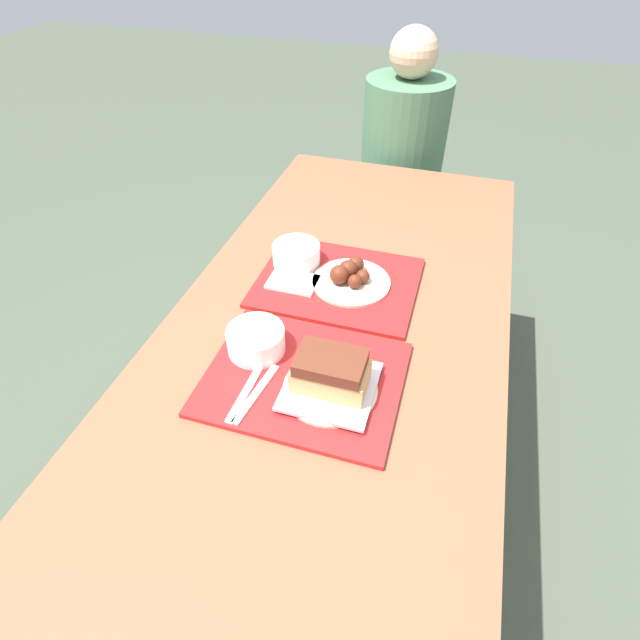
{
  "coord_description": "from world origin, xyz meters",
  "views": [
    {
      "loc": [
        0.23,
        -0.84,
        1.58
      ],
      "look_at": [
        -0.03,
        -0.01,
        0.81
      ],
      "focal_mm": 28.0,
      "sensor_mm": 36.0,
      "label": 1
    }
  ],
  "objects_px": {
    "tray_far": "(338,282)",
    "brisket_sandwich_plate": "(330,377)",
    "bowl_coleslaw_near": "(256,339)",
    "bowl_coleslaw_far": "(296,254)",
    "wings_plate_far": "(350,276)",
    "person_seated_across": "(404,143)",
    "tray_near": "(304,378)"
  },
  "relations": [
    {
      "from": "tray_far",
      "to": "brisket_sandwich_plate",
      "type": "bearing_deg",
      "value": -76.91
    },
    {
      "from": "bowl_coleslaw_near",
      "to": "bowl_coleslaw_far",
      "type": "xyz_separation_m",
      "value": [
        -0.02,
        0.35,
        0.0
      ]
    },
    {
      "from": "wings_plate_far",
      "to": "tray_far",
      "type": "bearing_deg",
      "value": -176.27
    },
    {
      "from": "bowl_coleslaw_near",
      "to": "person_seated_across",
      "type": "height_order",
      "value": "person_seated_across"
    },
    {
      "from": "wings_plate_far",
      "to": "person_seated_across",
      "type": "xyz_separation_m",
      "value": [
        -0.03,
        0.98,
        -0.03
      ]
    },
    {
      "from": "tray_near",
      "to": "bowl_coleslaw_far",
      "type": "xyz_separation_m",
      "value": [
        -0.15,
        0.39,
        0.04
      ]
    },
    {
      "from": "wings_plate_far",
      "to": "person_seated_across",
      "type": "relative_size",
      "value": 0.28
    },
    {
      "from": "tray_near",
      "to": "bowl_coleslaw_far",
      "type": "distance_m",
      "value": 0.42
    },
    {
      "from": "bowl_coleslaw_near",
      "to": "wings_plate_far",
      "type": "height_order",
      "value": "wings_plate_far"
    },
    {
      "from": "tray_near",
      "to": "brisket_sandwich_plate",
      "type": "xyz_separation_m",
      "value": [
        0.06,
        -0.02,
        0.05
      ]
    },
    {
      "from": "tray_near",
      "to": "bowl_coleslaw_near",
      "type": "bearing_deg",
      "value": 159.55
    },
    {
      "from": "brisket_sandwich_plate",
      "to": "bowl_coleslaw_far",
      "type": "xyz_separation_m",
      "value": [
        -0.22,
        0.41,
        -0.01
      ]
    },
    {
      "from": "bowl_coleslaw_far",
      "to": "wings_plate_far",
      "type": "xyz_separation_m",
      "value": [
        0.16,
        -0.04,
        -0.01
      ]
    },
    {
      "from": "tray_far",
      "to": "wings_plate_far",
      "type": "distance_m",
      "value": 0.04
    },
    {
      "from": "bowl_coleslaw_near",
      "to": "person_seated_across",
      "type": "distance_m",
      "value": 1.29
    },
    {
      "from": "tray_near",
      "to": "bowl_coleslaw_near",
      "type": "relative_size",
      "value": 3.2
    },
    {
      "from": "brisket_sandwich_plate",
      "to": "person_seated_across",
      "type": "bearing_deg",
      "value": 93.3
    },
    {
      "from": "tray_near",
      "to": "tray_far",
      "type": "relative_size",
      "value": 1.0
    },
    {
      "from": "wings_plate_far",
      "to": "person_seated_across",
      "type": "distance_m",
      "value": 0.98
    },
    {
      "from": "tray_near",
      "to": "person_seated_across",
      "type": "distance_m",
      "value": 1.33
    },
    {
      "from": "bowl_coleslaw_far",
      "to": "bowl_coleslaw_near",
      "type": "bearing_deg",
      "value": -86.12
    },
    {
      "from": "bowl_coleslaw_near",
      "to": "tray_far",
      "type": "bearing_deg",
      "value": 70.58
    },
    {
      "from": "tray_far",
      "to": "brisket_sandwich_plate",
      "type": "height_order",
      "value": "brisket_sandwich_plate"
    },
    {
      "from": "person_seated_across",
      "to": "tray_far",
      "type": "bearing_deg",
      "value": -90.45
    },
    {
      "from": "brisket_sandwich_plate",
      "to": "person_seated_across",
      "type": "relative_size",
      "value": 0.27
    },
    {
      "from": "bowl_coleslaw_near",
      "to": "brisket_sandwich_plate",
      "type": "distance_m",
      "value": 0.2
    },
    {
      "from": "tray_near",
      "to": "tray_far",
      "type": "distance_m",
      "value": 0.35
    },
    {
      "from": "bowl_coleslaw_near",
      "to": "wings_plate_far",
      "type": "bearing_deg",
      "value": 65.35
    },
    {
      "from": "person_seated_across",
      "to": "bowl_coleslaw_near",
      "type": "bearing_deg",
      "value": -95.08
    },
    {
      "from": "bowl_coleslaw_near",
      "to": "wings_plate_far",
      "type": "distance_m",
      "value": 0.33
    },
    {
      "from": "tray_near",
      "to": "brisket_sandwich_plate",
      "type": "bearing_deg",
      "value": -16.32
    },
    {
      "from": "bowl_coleslaw_near",
      "to": "bowl_coleslaw_far",
      "type": "distance_m",
      "value": 0.35
    }
  ]
}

